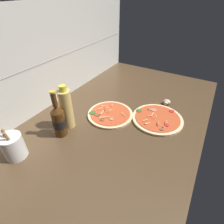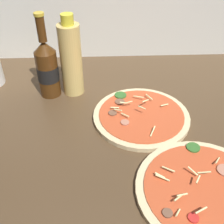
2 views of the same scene
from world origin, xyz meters
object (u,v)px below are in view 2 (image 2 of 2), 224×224
(beer_bottle, at_px, (47,68))
(oil_bottle, at_px, (71,59))
(pizza_near, at_px, (204,191))
(pizza_far, at_px, (140,116))

(beer_bottle, bearing_deg, oil_bottle, 8.28)
(pizza_near, xyz_separation_m, pizza_far, (-0.10, 0.26, -0.00))
(oil_bottle, bearing_deg, pizza_near, -53.51)
(beer_bottle, bearing_deg, pizza_near, -46.71)
(pizza_near, height_order, oil_bottle, oil_bottle)
(pizza_far, bearing_deg, pizza_near, -68.23)
(pizza_near, bearing_deg, pizza_far, 111.77)
(pizza_far, height_order, oil_bottle, oil_bottle)
(pizza_near, relative_size, oil_bottle, 1.17)
(pizza_near, bearing_deg, oil_bottle, 126.49)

